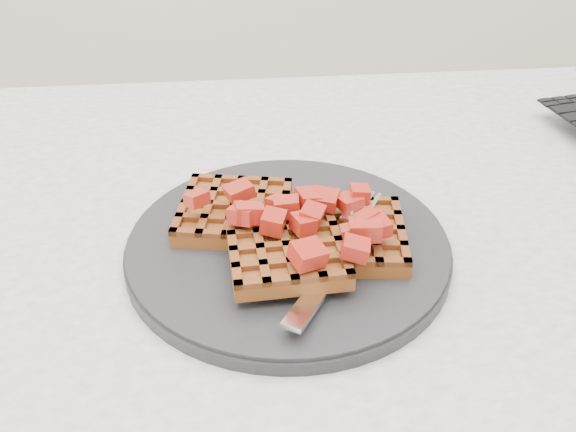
{
  "coord_description": "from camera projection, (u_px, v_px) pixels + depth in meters",
  "views": [
    {
      "loc": [
        -0.12,
        -0.44,
        1.1
      ],
      "look_at": [
        -0.08,
        0.0,
        0.79
      ],
      "focal_mm": 40.0,
      "sensor_mm": 36.0,
      "label": 1
    }
  ],
  "objects": [
    {
      "name": "table",
      "position": [
        370.0,
        342.0,
        0.63
      ],
      "size": [
        1.2,
        0.8,
        0.75
      ],
      "color": "silver",
      "rests_on": "ground"
    },
    {
      "name": "plate",
      "position": [
        288.0,
        246.0,
        0.56
      ],
      "size": [
        0.28,
        0.28,
        0.02
      ],
      "primitive_type": "cylinder",
      "color": "black",
      "rests_on": "table"
    },
    {
      "name": "waffles",
      "position": [
        289.0,
        231.0,
        0.54
      ],
      "size": [
        0.2,
        0.18,
        0.03
      ],
      "color": "brown",
      "rests_on": "plate"
    },
    {
      "name": "strawberry_pile",
      "position": [
        288.0,
        202.0,
        0.53
      ],
      "size": [
        0.15,
        0.15,
        0.02
      ],
      "primitive_type": null,
      "color": "maroon",
      "rests_on": "waffles"
    },
    {
      "name": "fork",
      "position": [
        340.0,
        256.0,
        0.52
      ],
      "size": [
        0.11,
        0.17,
        0.02
      ],
      "primitive_type": null,
      "rotation": [
        0.0,
        0.0,
        -0.53
      ],
      "color": "silver",
      "rests_on": "plate"
    }
  ]
}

